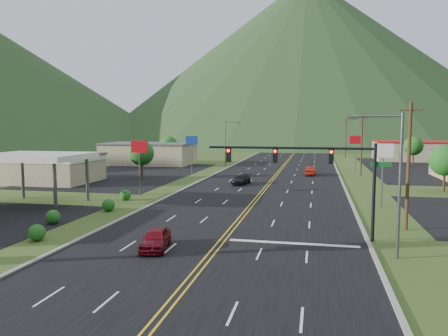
% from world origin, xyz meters
% --- Properties ---
extents(ground, '(500.00, 500.00, 0.00)m').
position_xyz_m(ground, '(0.00, 0.00, 0.00)').
color(ground, '#293E16').
rests_on(ground, ground).
extents(road, '(20.00, 460.00, 0.04)m').
position_xyz_m(road, '(0.00, 0.00, 0.00)').
color(road, black).
rests_on(road, ground).
extents(curb_east, '(0.30, 460.00, 0.14)m').
position_xyz_m(curb_east, '(10.15, 0.00, 0.00)').
color(curb_east, gray).
rests_on(curb_east, ground).
extents(traffic_signal, '(13.10, 0.43, 7.00)m').
position_xyz_m(traffic_signal, '(6.48, 14.00, 5.33)').
color(traffic_signal, black).
rests_on(traffic_signal, ground).
extents(streetlight_east, '(3.28, 0.25, 9.00)m').
position_xyz_m(streetlight_east, '(11.18, 10.00, 5.18)').
color(streetlight_east, '#59595E').
rests_on(streetlight_east, ground).
extents(streetlight_west, '(3.28, 0.25, 9.00)m').
position_xyz_m(streetlight_west, '(-11.68, 70.00, 5.18)').
color(streetlight_west, '#59595E').
rests_on(streetlight_west, ground).
extents(gas_canopy, '(10.00, 8.00, 5.30)m').
position_xyz_m(gas_canopy, '(-22.00, 22.00, 4.87)').
color(gas_canopy, white).
rests_on(gas_canopy, ground).
extents(building_west_mid, '(14.40, 10.40, 4.10)m').
position_xyz_m(building_west_mid, '(-32.00, 38.00, 2.27)').
color(building_west_mid, '#CCBC8D').
rests_on(building_west_mid, ground).
extents(building_west_far, '(18.40, 11.40, 4.50)m').
position_xyz_m(building_west_far, '(-28.00, 68.00, 2.26)').
color(building_west_far, '#CCBC8D').
rests_on(building_west_far, ground).
extents(building_east_far, '(16.40, 12.40, 4.50)m').
position_xyz_m(building_east_far, '(28.00, 90.00, 2.26)').
color(building_east_far, '#CCBC8D').
rests_on(building_east_far, ground).
extents(pole_sign_west_a, '(2.00, 0.18, 6.40)m').
position_xyz_m(pole_sign_west_a, '(-14.00, 30.00, 5.05)').
color(pole_sign_west_a, '#59595E').
rests_on(pole_sign_west_a, ground).
extents(pole_sign_west_b, '(2.00, 0.18, 6.40)m').
position_xyz_m(pole_sign_west_b, '(-14.00, 52.00, 5.05)').
color(pole_sign_west_b, '#59595E').
rests_on(pole_sign_west_b, ground).
extents(pole_sign_east_a, '(2.00, 0.18, 6.40)m').
position_xyz_m(pole_sign_east_a, '(13.00, 28.00, 5.05)').
color(pole_sign_east_a, '#59595E').
rests_on(pole_sign_east_a, ground).
extents(pole_sign_east_b, '(2.00, 0.18, 6.40)m').
position_xyz_m(pole_sign_east_b, '(13.00, 60.00, 5.05)').
color(pole_sign_east_b, '#59595E').
rests_on(pole_sign_east_b, ground).
extents(tree_west_a, '(3.84, 3.84, 5.82)m').
position_xyz_m(tree_west_a, '(-20.00, 45.00, 3.89)').
color(tree_west_a, '#382314').
rests_on(tree_west_a, ground).
extents(tree_west_b, '(3.84, 3.84, 5.82)m').
position_xyz_m(tree_west_b, '(-25.00, 72.00, 3.89)').
color(tree_west_b, '#382314').
rests_on(tree_west_b, ground).
extents(tree_east_a, '(3.84, 3.84, 5.82)m').
position_xyz_m(tree_east_a, '(22.00, 40.00, 3.89)').
color(tree_east_a, '#382314').
rests_on(tree_east_a, ground).
extents(tree_east_b, '(3.84, 3.84, 5.82)m').
position_xyz_m(tree_east_b, '(26.00, 78.00, 3.89)').
color(tree_east_b, '#382314').
rests_on(tree_east_b, ground).
extents(utility_pole_a, '(1.60, 0.28, 10.00)m').
position_xyz_m(utility_pole_a, '(13.50, 18.00, 5.13)').
color(utility_pole_a, '#382314').
rests_on(utility_pole_a, ground).
extents(utility_pole_b, '(1.60, 0.28, 10.00)m').
position_xyz_m(utility_pole_b, '(13.50, 55.00, 5.13)').
color(utility_pole_b, '#382314').
rests_on(utility_pole_b, ground).
extents(utility_pole_c, '(1.60, 0.28, 10.00)m').
position_xyz_m(utility_pole_c, '(13.50, 95.00, 5.13)').
color(utility_pole_c, '#382314').
rests_on(utility_pole_c, ground).
extents(utility_pole_d, '(1.60, 0.28, 10.00)m').
position_xyz_m(utility_pole_d, '(13.50, 135.00, 5.13)').
color(utility_pole_d, '#382314').
rests_on(utility_pole_d, ground).
extents(mountain_n, '(220.00, 220.00, 85.00)m').
position_xyz_m(mountain_n, '(0.00, 220.00, 42.50)').
color(mountain_n, '#193217').
rests_on(mountain_n, ground).
extents(car_red_near, '(2.28, 4.28, 1.39)m').
position_xyz_m(car_red_near, '(-3.89, 8.68, 0.69)').
color(car_red_near, maroon).
rests_on(car_red_near, ground).
extents(car_dark_mid, '(2.48, 4.71, 1.30)m').
position_xyz_m(car_dark_mid, '(-3.72, 41.05, 0.65)').
color(car_dark_mid, black).
rests_on(car_dark_mid, ground).
extents(car_red_far, '(1.77, 4.37, 1.41)m').
position_xyz_m(car_red_far, '(5.57, 54.27, 0.71)').
color(car_red_far, maroon).
rests_on(car_red_far, ground).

